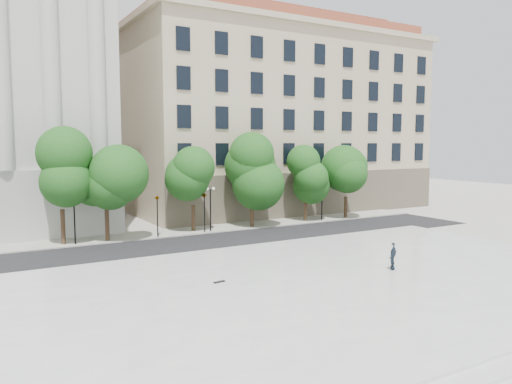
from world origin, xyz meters
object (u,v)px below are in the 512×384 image
person_lying (392,266)px  skateboard (219,282)px  traffic_light_east (204,193)px  traffic_light_west (157,195)px

person_lying → skateboard: size_ratio=2.39×
traffic_light_east → skateboard: traffic_light_east is taller
traffic_light_west → skateboard: size_ratio=6.14×
traffic_light_east → skateboard: 18.10m
person_lying → skateboard: (-10.36, 2.85, -0.19)m
traffic_light_west → person_lying: size_ratio=2.57×
traffic_light_west → traffic_light_east: size_ratio=1.01×
traffic_light_east → person_lying: (3.74, -19.39, -3.03)m
person_lying → traffic_light_east: bearing=67.1°
traffic_light_east → skateboard: size_ratio=6.08×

